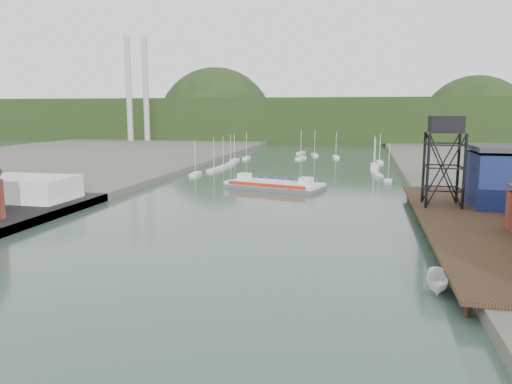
% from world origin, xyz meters
% --- Properties ---
extents(ground, '(600.00, 600.00, 0.00)m').
position_xyz_m(ground, '(0.00, 0.00, 0.00)').
color(ground, '#294138').
rests_on(ground, ground).
extents(east_pier, '(14.00, 70.00, 2.45)m').
position_xyz_m(east_pier, '(37.00, 45.00, 1.90)').
color(east_pier, black).
rests_on(east_pier, ground).
extents(white_shed, '(18.00, 12.00, 4.50)m').
position_xyz_m(white_shed, '(-44.00, 50.00, 3.85)').
color(white_shed, silver).
rests_on(white_shed, west_quay).
extents(lift_tower, '(6.50, 6.50, 16.00)m').
position_xyz_m(lift_tower, '(35.00, 58.00, 15.65)').
color(lift_tower, black).
rests_on(lift_tower, east_pier).
extents(marina_sailboats, '(57.71, 92.65, 0.90)m').
position_xyz_m(marina_sailboats, '(0.08, 138.46, 0.35)').
color(marina_sailboats, silver).
rests_on(marina_sailboats, ground).
extents(smokestacks, '(11.20, 8.20, 60.00)m').
position_xyz_m(smokestacks, '(-106.00, 232.50, 30.00)').
color(smokestacks, '#ACADA7').
rests_on(smokestacks, ground).
extents(distant_hills, '(500.00, 120.00, 80.00)m').
position_xyz_m(distant_hills, '(-3.98, 301.35, 10.38)').
color(distant_hills, black).
rests_on(distant_hills, ground).
extents(chain_ferry, '(25.01, 15.50, 3.36)m').
position_xyz_m(chain_ferry, '(-0.18, 83.69, 0.96)').
color(chain_ferry, '#535355').
rests_on(chain_ferry, ground).
extents(motorboat, '(2.88, 6.09, 2.27)m').
position_xyz_m(motorboat, '(29.10, 17.79, 1.13)').
color(motorboat, silver).
rests_on(motorboat, ground).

